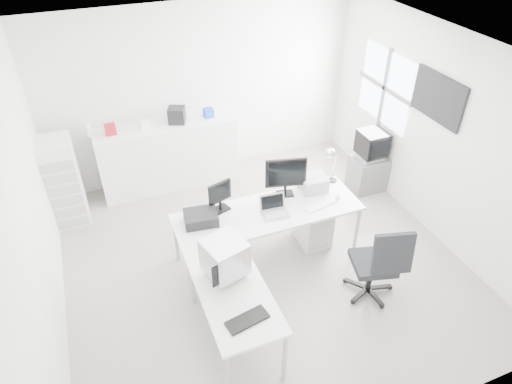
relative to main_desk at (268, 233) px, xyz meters
name	(u,v)px	position (x,y,z in m)	size (l,w,h in m)	color
floor	(261,260)	(-0.12, -0.08, -0.38)	(5.00, 5.00, 0.01)	#BBB4A8
ceiling	(263,55)	(-0.12, -0.08, 2.42)	(5.00, 5.00, 0.01)	white
back_wall	(202,92)	(-0.12, 2.42, 1.02)	(5.00, 0.02, 2.80)	white
left_wall	(32,224)	(-2.62, -0.08, 1.02)	(0.02, 5.00, 2.80)	white
right_wall	(436,135)	(2.38, -0.08, 1.02)	(0.02, 5.00, 2.80)	white
window	(385,88)	(2.36, 1.12, 1.23)	(0.02, 1.20, 1.10)	white
wall_picture	(438,98)	(2.35, 0.02, 1.52)	(0.04, 0.90, 0.60)	black
main_desk	(268,233)	(0.00, 0.00, 0.00)	(2.40, 0.80, 0.75)	white
side_desk	(235,315)	(-0.85, -1.10, 0.00)	(0.70, 1.40, 0.75)	white
drawer_pedestal	(313,223)	(0.70, 0.05, -0.08)	(0.40, 0.50, 0.60)	white
inkjet_printer	(201,218)	(-0.85, 0.10, 0.45)	(0.40, 0.31, 0.14)	black
lcd_monitor_small	(220,197)	(-0.55, 0.25, 0.58)	(0.32, 0.18, 0.41)	black
lcd_monitor_large	(286,177)	(0.35, 0.25, 0.66)	(0.54, 0.22, 0.56)	black
laptop	(275,207)	(0.05, -0.10, 0.49)	(0.35, 0.36, 0.23)	#B7B7BA
white_keyboard	(319,206)	(0.65, -0.15, 0.38)	(0.39, 0.12, 0.02)	white
white_mouse	(338,197)	(0.95, -0.10, 0.41)	(0.07, 0.07, 0.07)	white
laser_printer	(313,183)	(0.75, 0.22, 0.47)	(0.34, 0.29, 0.20)	#A5A5A5
desk_lamp	(334,166)	(1.10, 0.30, 0.62)	(0.16, 0.16, 0.48)	silver
crt_monitor	(225,259)	(-0.85, -0.85, 0.61)	(0.41, 0.41, 0.47)	#B7B7BA
black_keyboard	(247,320)	(-0.85, -1.50, 0.39)	(0.42, 0.17, 0.03)	black
office_chair	(374,260)	(0.91, -1.07, 0.17)	(0.63, 0.63, 1.09)	#232528
tv_cabinet	(367,173)	(2.10, 0.86, -0.09)	(0.52, 0.43, 0.57)	slate
crt_tv	(372,146)	(2.10, 0.86, 0.42)	(0.50, 0.48, 0.45)	black
sideboard	(169,155)	(-0.81, 2.16, 0.17)	(2.17, 0.54, 1.09)	white
clutter_box_a	(110,129)	(-1.61, 2.16, 0.79)	(0.15, 0.14, 0.15)	maroon
clutter_box_b	(145,124)	(-1.11, 2.16, 0.77)	(0.12, 0.11, 0.12)	white
clutter_box_c	(177,115)	(-0.61, 2.16, 0.84)	(0.25, 0.22, 0.25)	black
clutter_box_d	(208,113)	(-0.11, 2.16, 0.78)	(0.14, 0.13, 0.14)	#1B35C2
clutter_bottle	(88,130)	(-1.91, 2.20, 0.82)	(0.07, 0.07, 0.22)	white
filing_cabinet	(64,182)	(-2.40, 1.80, 0.28)	(0.46, 0.55, 1.32)	white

